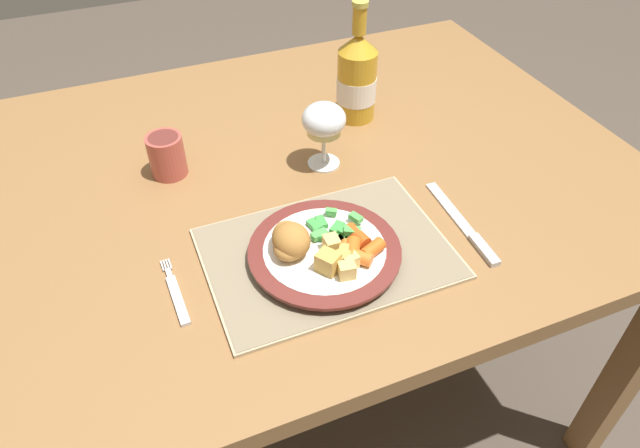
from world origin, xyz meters
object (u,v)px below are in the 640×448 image
at_px(bottle, 357,78).
at_px(drinking_cup, 167,155).
at_px(table_knife, 467,229).
at_px(dining_table, 295,203).
at_px(dinner_plate, 325,252).
at_px(wine_glass, 324,122).
at_px(fork, 176,295).

bearing_deg(bottle, drinking_cup, -172.77).
distance_m(table_knife, bottle, 0.40).
bearing_deg(table_knife, dining_table, 127.26).
relative_size(dinner_plate, wine_glass, 1.86).
height_order(dinner_plate, table_knife, dinner_plate).
height_order(dinner_plate, fork, dinner_plate).
relative_size(table_knife, bottle, 0.89).
relative_size(bottle, drinking_cup, 3.10).
distance_m(dining_table, wine_glass, 0.19).
height_order(dining_table, wine_glass, wine_glass).
xyz_separation_m(dining_table, dinner_plate, (-0.04, -0.25, 0.10)).
height_order(fork, wine_glass, wine_glass).
distance_m(fork, drinking_cup, 0.31).
bearing_deg(table_knife, fork, 175.44).
bearing_deg(dinner_plate, fork, 176.74).
bearing_deg(drinking_cup, dinner_plate, -60.63).
bearing_deg(drinking_cup, bottle, 7.23).
xyz_separation_m(dining_table, fork, (-0.27, -0.23, 0.09)).
bearing_deg(wine_glass, table_knife, -60.37).
relative_size(dining_table, wine_glass, 10.09).
bearing_deg(drinking_cup, table_knife, -38.97).
bearing_deg(wine_glass, fork, -145.63).
relative_size(fork, table_knife, 0.63).
distance_m(table_knife, wine_glass, 0.31).
bearing_deg(dinner_plate, dining_table, 81.07).
distance_m(table_knife, drinking_cup, 0.55).
distance_m(wine_glass, bottle, 0.18).
xyz_separation_m(fork, bottle, (0.45, 0.36, 0.09)).
relative_size(fork, drinking_cup, 1.75).
bearing_deg(table_knife, drinking_cup, 141.03).
bearing_deg(wine_glass, dinner_plate, -112.15).
distance_m(dining_table, table_knife, 0.35).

